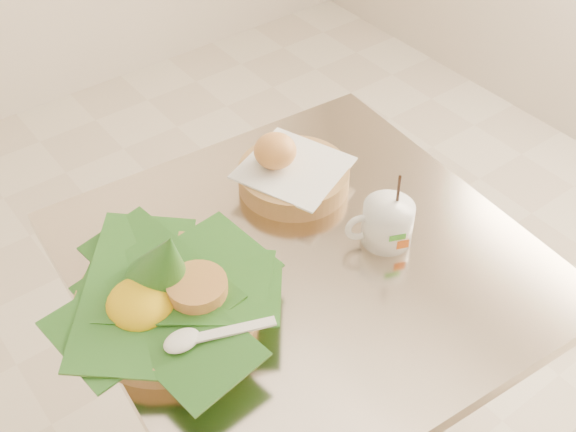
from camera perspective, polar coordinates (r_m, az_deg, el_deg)
cafe_table at (r=1.35m, az=1.29°, el=-9.81°), size 0.75×0.75×0.75m
rice_basket at (r=1.08m, az=-9.64°, el=-6.14°), size 0.34×0.34×0.17m
bread_basket at (r=1.29m, az=0.21°, el=3.49°), size 0.22×0.22×0.10m
coffee_mug at (r=1.19m, az=7.77°, el=-0.49°), size 0.11×0.09×0.15m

